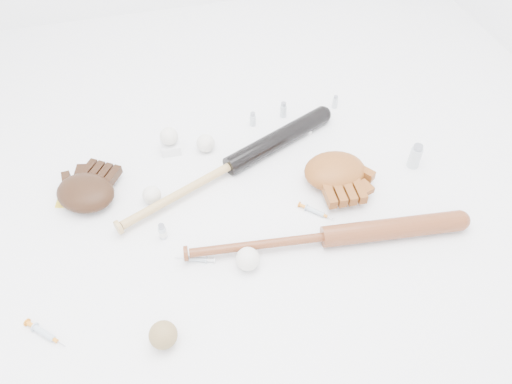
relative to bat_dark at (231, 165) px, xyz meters
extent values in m
plane|color=white|center=(0.02, -0.18, -0.04)|extent=(3.00, 3.00, 0.00)
cube|color=gold|center=(-0.61, 0.03, -0.03)|extent=(0.09, 0.11, 0.01)
cube|color=white|center=(-0.20, 0.18, -0.02)|extent=(0.08, 0.08, 0.04)
sphere|color=silver|center=(-0.20, 0.18, 0.04)|extent=(0.07, 0.07, 0.07)
sphere|color=silver|center=(-0.31, -0.07, 0.00)|extent=(0.07, 0.07, 0.07)
sphere|color=silver|center=(-0.07, 0.15, 0.00)|extent=(0.07, 0.07, 0.07)
sphere|color=silver|center=(-0.04, -0.43, 0.00)|extent=(0.08, 0.08, 0.08)
sphere|color=olive|center=(-0.34, -0.62, 0.00)|extent=(0.08, 0.08, 0.08)
cylinder|color=silver|center=(0.53, 0.27, -0.01)|extent=(0.02, 0.02, 0.06)
cylinder|color=silver|center=(0.15, 0.25, -0.01)|extent=(0.03, 0.03, 0.06)
cylinder|color=silver|center=(0.30, 0.14, 0.00)|extent=(0.03, 0.03, 0.07)
cylinder|color=silver|center=(0.69, -0.15, 0.02)|extent=(0.04, 0.04, 0.10)
cylinder|color=silver|center=(-0.29, -0.24, 0.00)|extent=(0.03, 0.03, 0.07)
cylinder|color=silver|center=(0.29, 0.27, 0.00)|extent=(0.03, 0.03, 0.07)
camera|label=1|loc=(-0.25, -1.31, 1.34)|focal=35.00mm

